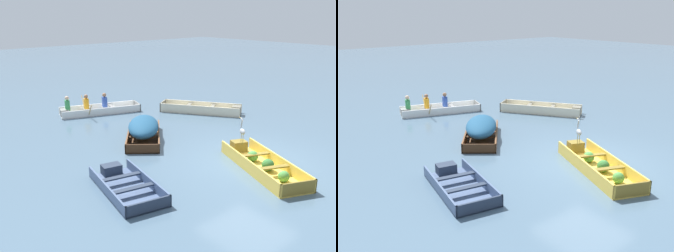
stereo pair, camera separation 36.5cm
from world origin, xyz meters
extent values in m
plane|color=slate|center=(0.00, 0.00, 0.00)|extent=(80.00, 80.00, 0.00)
cube|color=#E5BC47|center=(-0.31, -0.62, 0.02)|extent=(2.32, 3.48, 0.04)
cube|color=#E5BC47|center=(-0.76, -0.42, 0.19)|extent=(1.41, 3.07, 0.38)
cube|color=#E5BC47|center=(0.14, -0.83, 0.19)|extent=(1.41, 3.07, 0.38)
cube|color=olive|center=(-0.99, -2.13, 0.19)|extent=(0.97, 0.47, 0.38)
cube|color=olive|center=(0.30, 0.74, 0.21)|extent=(0.57, 0.52, 0.34)
cube|color=olive|center=(-0.11, -0.17, 0.29)|extent=(0.92, 0.53, 0.04)
cube|color=olive|center=(-0.52, -1.08, 0.29)|extent=(0.92, 0.53, 0.04)
sphere|color=#4C9342|center=(-0.08, -0.09, 0.20)|extent=(0.33, 0.33, 0.33)
sphere|color=#387533|center=(-0.33, -0.80, 0.22)|extent=(0.35, 0.35, 0.35)
sphere|color=#4C9342|center=(-0.62, -1.49, 0.19)|extent=(0.31, 0.31, 0.31)
cube|color=beige|center=(2.95, 5.00, 0.02)|extent=(2.68, 3.50, 0.04)
cube|color=beige|center=(3.31, 5.22, 0.20)|extent=(1.95, 3.04, 0.40)
cube|color=beige|center=(2.59, 4.77, 0.20)|extent=(1.95, 3.04, 0.40)
cube|color=gray|center=(2.01, 6.48, 0.20)|extent=(0.79, 0.53, 0.40)
cube|color=gray|center=(3.81, 3.64, 0.22)|extent=(0.54, 0.52, 0.36)
cube|color=gray|center=(3.24, 4.54, 0.30)|extent=(0.77, 0.57, 0.04)
cube|color=gray|center=(2.66, 5.45, 0.30)|extent=(0.77, 0.57, 0.04)
cube|color=brown|center=(-1.26, 3.73, 0.02)|extent=(2.64, 2.86, 0.04)
cube|color=brown|center=(-1.67, 4.07, 0.16)|extent=(1.82, 2.18, 0.32)
cube|color=brown|center=(-0.85, 3.39, 0.16)|extent=(1.82, 2.18, 0.32)
cube|color=#3F2716|center=(-2.13, 2.67, 0.16)|extent=(0.89, 0.75, 0.32)
cube|color=#3F2716|center=(-0.48, 4.67, 0.18)|extent=(0.62, 0.60, 0.29)
cube|color=#3F2716|center=(-0.99, 4.05, 0.24)|extent=(0.88, 0.77, 0.04)
cube|color=#3F2716|center=(-1.53, 3.41, 0.24)|extent=(0.88, 0.77, 0.04)
ellipsoid|color=navy|center=(-1.26, 3.73, 0.49)|extent=(2.28, 2.44, 0.58)
cube|color=#475B7F|center=(-4.00, 0.89, 0.02)|extent=(1.68, 2.74, 0.04)
cube|color=#475B7F|center=(-4.54, 1.01, 0.15)|extent=(0.59, 2.50, 0.31)
cube|color=#475B7F|center=(-3.45, 0.78, 0.15)|extent=(0.59, 2.50, 0.31)
cube|color=#273246|center=(-4.26, -0.33, 0.15)|extent=(1.15, 0.30, 0.31)
cube|color=#273246|center=(-3.76, 1.96, 0.17)|extent=(0.59, 0.46, 0.28)
cube|color=#273246|center=(-3.91, 1.27, 0.23)|extent=(1.08, 0.38, 0.04)
cube|color=#273246|center=(-4.08, 0.52, 0.23)|extent=(1.08, 0.38, 0.04)
cube|color=white|center=(-0.48, 7.89, 0.02)|extent=(3.62, 2.01, 0.04)
cube|color=white|center=(-0.62, 7.46, 0.16)|extent=(3.34, 1.15, 0.32)
cube|color=white|center=(-0.33, 8.33, 0.16)|extent=(3.34, 1.15, 0.32)
cube|color=gray|center=(1.16, 7.35, 0.16)|extent=(0.35, 0.93, 0.32)
cube|color=gray|center=(-1.96, 8.39, 0.18)|extent=(0.48, 0.52, 0.29)
cube|color=gray|center=(-0.97, 8.06, 0.24)|extent=(0.42, 0.87, 0.04)
cube|color=gray|center=(0.02, 7.73, 0.24)|extent=(0.42, 0.87, 0.04)
cube|color=#2D4CA5|center=(-0.28, 7.83, 0.48)|extent=(0.26, 0.32, 0.44)
sphere|color=#9E7051|center=(-0.28, 7.83, 0.80)|extent=(0.18, 0.18, 0.18)
cube|color=orange|center=(-1.06, 8.09, 0.48)|extent=(0.26, 0.32, 0.44)
sphere|color=#9E7051|center=(-1.06, 8.09, 0.80)|extent=(0.18, 0.18, 0.18)
cube|color=#338C4C|center=(-1.83, 8.34, 0.48)|extent=(0.26, 0.32, 0.44)
sphere|color=beige|center=(-1.83, 8.34, 0.80)|extent=(0.18, 0.18, 0.18)
cylinder|color=tan|center=(-1.30, 7.34, 0.37)|extent=(0.24, 0.62, 0.55)
cylinder|color=tan|center=(-0.81, 8.83, 0.37)|extent=(0.24, 0.62, 0.55)
cylinder|color=olive|center=(0.01, 0.44, 0.57)|extent=(0.02, 0.02, 0.35)
cylinder|color=olive|center=(0.06, 0.41, 0.57)|extent=(0.02, 0.02, 0.35)
ellipsoid|color=#93999E|center=(0.03, 0.42, 0.83)|extent=(0.29, 0.34, 0.18)
cylinder|color=#93999E|center=(0.10, 0.52, 1.05)|extent=(0.10, 0.12, 0.28)
ellipsoid|color=#93999E|center=(0.12, 0.56, 1.20)|extent=(0.11, 0.12, 0.06)
cone|color=gold|center=(0.17, 0.62, 1.20)|extent=(0.08, 0.10, 0.02)
camera|label=1|loc=(-8.90, -6.26, 4.39)|focal=40.00mm
camera|label=2|loc=(-8.63, -6.50, 4.39)|focal=40.00mm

